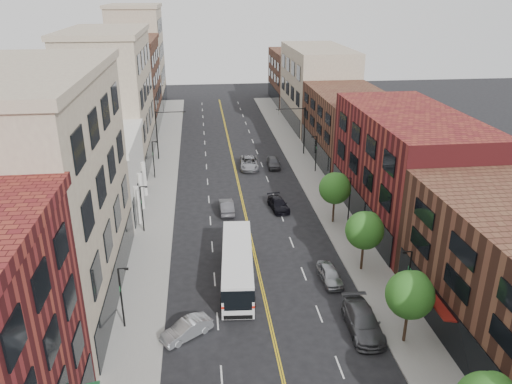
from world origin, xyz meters
name	(u,v)px	position (x,y,z in m)	size (l,w,h in m)	color
sidewalk_left	(160,192)	(-10.00, 35.00, 0.07)	(4.00, 110.00, 0.15)	gray
sidewalk_right	(316,185)	(10.00, 35.00, 0.07)	(4.00, 110.00, 0.15)	gray
bldg_l_tanoffice	(42,196)	(-17.00, 13.00, 9.00)	(10.00, 22.00, 18.00)	gray
bldg_l_white	(93,176)	(-17.00, 31.00, 4.00)	(10.00, 14.00, 8.00)	silver
bldg_l_far_a	(111,101)	(-17.00, 48.00, 9.00)	(10.00, 20.00, 18.00)	gray
bldg_l_far_b	(129,86)	(-17.00, 68.00, 7.50)	(10.00, 20.00, 15.00)	#573023
bldg_l_far_c	(138,58)	(-17.00, 86.00, 10.00)	(10.00, 16.00, 20.00)	gray
bldg_r_mid	(406,168)	(17.00, 24.00, 6.00)	(10.00, 22.00, 12.00)	maroon
bldg_r_far_a	(349,127)	(17.00, 45.00, 5.00)	(10.00, 20.00, 10.00)	#573023
bldg_r_far_b	(317,86)	(17.00, 66.00, 7.00)	(10.00, 22.00, 14.00)	gray
bldg_r_far_c	(296,77)	(17.00, 86.00, 5.50)	(10.00, 18.00, 11.00)	#573023
tree_r_1	(411,293)	(9.39, 4.07, 4.13)	(3.40, 3.40, 5.59)	black
tree_r_2	(365,229)	(9.39, 14.07, 4.13)	(3.40, 3.40, 5.59)	black
tree_r_3	(336,187)	(9.39, 24.07, 4.13)	(3.40, 3.40, 5.59)	black
lamp_l_1	(122,294)	(-10.95, 8.00, 2.97)	(0.81, 0.55, 5.05)	black
lamp_l_2	(142,206)	(-10.95, 24.00, 2.97)	(0.81, 0.55, 5.05)	black
lamp_l_3	(154,158)	(-10.95, 40.00, 2.97)	(0.81, 0.55, 5.05)	black
lamp_r_1	(408,276)	(10.95, 8.00, 2.97)	(0.81, 0.55, 5.05)	black
lamp_r_2	(349,197)	(10.95, 24.00, 2.97)	(0.81, 0.55, 5.05)	black
lamp_r_3	(316,152)	(10.95, 40.00, 2.97)	(0.81, 0.55, 5.05)	black
signal_mast_left	(162,129)	(-10.27, 48.00, 4.65)	(4.49, 0.18, 7.20)	black
signal_mast_right	(300,125)	(10.27, 48.00, 4.65)	(4.49, 0.18, 7.20)	black
city_bus	(237,264)	(-2.00, 13.51, 1.74)	(3.44, 11.82, 3.00)	silver
car_angle_b	(187,329)	(-6.32, 6.43, 0.65)	(1.38, 3.97, 1.31)	silver
car_parked_mid	(363,321)	(6.72, 5.62, 0.82)	(2.29, 5.62, 1.63)	#444549
car_parked_far	(330,274)	(6.00, 12.53, 0.69)	(1.63, 4.05, 1.38)	#9A9CA1
car_lane_behind	(227,207)	(-2.07, 28.00, 0.72)	(1.53, 4.39, 1.45)	#4A4A4F
car_lane_a	(278,204)	(3.93, 28.14, 0.64)	(1.81, 4.44, 1.29)	black
car_lane_b	(249,163)	(2.07, 42.73, 0.78)	(2.59, 5.62, 1.56)	#94959B
car_lane_c	(273,162)	(5.50, 42.73, 0.73)	(1.73, 4.30, 1.46)	#48484D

